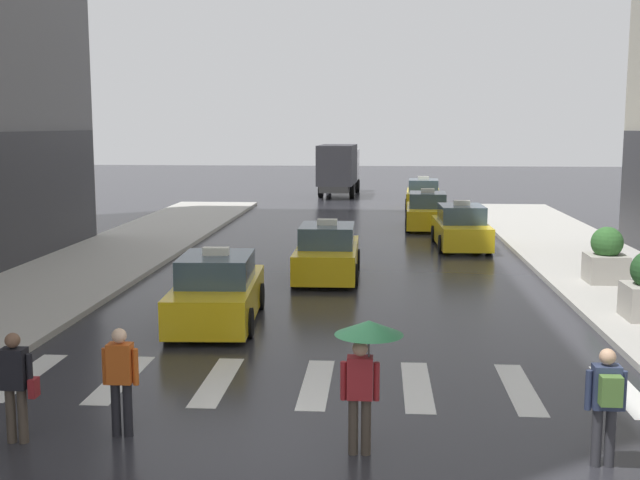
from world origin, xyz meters
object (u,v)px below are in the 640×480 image
object	(u,v)px
pedestrian_plain_coat	(121,375)
planter_mid_block	(606,257)
taxi_second	(327,254)
pedestrian_with_handbag	(16,381)
taxi_fourth	(427,212)
pedestrian_with_backpack	(606,398)
taxi_fifth	(423,195)
pedestrian_with_umbrella	(366,350)
taxi_third	(461,229)
taxi_lead	(217,292)
box_truck	(339,168)

from	to	relation	value
pedestrian_plain_coat	planter_mid_block	distance (m)	15.62
taxi_second	pedestrian_plain_coat	size ratio (longest dim) A/B	2.76
taxi_second	pedestrian_with_handbag	distance (m)	13.57
taxi_fourth	pedestrian_with_backpack	distance (m)	25.24
taxi_fifth	pedestrian_with_umbrella	world-z (taller)	pedestrian_with_umbrella
taxi_second	taxi_fifth	bearing A→B (deg)	78.98
taxi_third	taxi_second	bearing A→B (deg)	-126.46
taxi_fifth	pedestrian_with_backpack	bearing A→B (deg)	-88.95
taxi_lead	box_truck	world-z (taller)	box_truck
pedestrian_with_handbag	taxi_fifth	bearing A→B (deg)	77.14
taxi_fifth	pedestrian_with_handbag	distance (m)	34.50
taxi_fifth	pedestrian_plain_coat	bearing A→B (deg)	-100.63
planter_mid_block	pedestrian_with_umbrella	bearing A→B (deg)	-118.64
taxi_lead	pedestrian_with_backpack	size ratio (longest dim) A/B	2.80
taxi_third	pedestrian_with_backpack	distance (m)	19.60
planter_mid_block	taxi_second	bearing A→B (deg)	173.40
taxi_lead	pedestrian_with_handbag	bearing A→B (deg)	-101.39
taxi_third	pedestrian_with_umbrella	bearing A→B (deg)	-99.56
pedestrian_with_umbrella	pedestrian_plain_coat	world-z (taller)	pedestrian_with_umbrella
taxi_third	box_truck	size ratio (longest dim) A/B	0.60
pedestrian_with_backpack	box_truck	bearing A→B (deg)	97.86
pedestrian_with_umbrella	pedestrian_with_backpack	world-z (taller)	pedestrian_with_umbrella
pedestrian_with_handbag	planter_mid_block	xyz separation A→B (m)	(11.71, 12.13, -0.06)
taxi_third	pedestrian_with_handbag	distance (m)	21.08
pedestrian_with_umbrella	pedestrian_plain_coat	size ratio (longest dim) A/B	1.18
taxi_fourth	taxi_third	bearing A→B (deg)	-80.56
box_truck	pedestrian_with_umbrella	distance (m)	41.29
pedestrian_with_backpack	pedestrian_plain_coat	size ratio (longest dim) A/B	1.00
taxi_lead	taxi_fourth	world-z (taller)	same
taxi_second	pedestrian_plain_coat	distance (m)	12.89
taxi_fourth	pedestrian_with_handbag	world-z (taller)	taxi_fourth
taxi_lead	pedestrian_with_umbrella	distance (m)	8.19
box_truck	taxi_fourth	bearing A→B (deg)	-73.43
box_truck	pedestrian_with_handbag	size ratio (longest dim) A/B	4.62
taxi_second	taxi_fourth	bearing A→B (deg)	72.67
pedestrian_with_umbrella	planter_mid_block	distance (m)	13.88
taxi_third	pedestrian_with_umbrella	size ratio (longest dim) A/B	2.37
taxi_lead	pedestrian_plain_coat	distance (m)	6.91
taxi_lead	taxi_third	size ratio (longest dim) A/B	1.01
pedestrian_with_handbag	taxi_second	bearing A→B (deg)	74.28
pedestrian_with_umbrella	pedestrian_plain_coat	distance (m)	3.70
pedestrian_with_handbag	pedestrian_plain_coat	world-z (taller)	same
taxi_fourth	pedestrian_with_backpack	bearing A→B (deg)	-87.95
box_truck	taxi_second	bearing A→B (deg)	-87.78
taxi_second	pedestrian_with_backpack	distance (m)	14.07
taxi_lead	taxi_second	world-z (taller)	same
planter_mid_block	pedestrian_with_backpack	bearing A→B (deg)	-105.43
taxi_fifth	planter_mid_block	distance (m)	21.88
box_truck	pedestrian_with_umbrella	bearing A→B (deg)	-86.55
pedestrian_with_handbag	pedestrian_with_backpack	bearing A→B (deg)	-1.59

